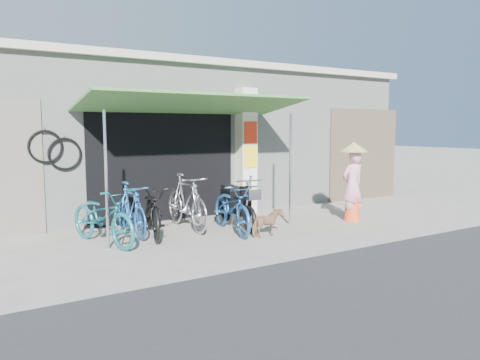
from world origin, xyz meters
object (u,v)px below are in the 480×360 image
nun (353,182)px  moped (236,204)px  bike_black (153,210)px  street_dog (267,223)px  bike_silver (186,201)px  bike_blue (131,209)px  bike_navy (232,208)px  bike_teal (103,216)px

nun → moped: bearing=-18.6°
bike_black → street_dog: (1.82, -1.20, -0.23)m
bike_silver → bike_black: bearing=-162.1°
bike_blue → bike_navy: bearing=-23.1°
bike_silver → moped: (1.01, -0.30, -0.09)m
bike_navy → bike_silver: bearing=140.4°
bike_black → moped: 1.81m
bike_blue → moped: moped is taller
bike_navy → moped: (0.36, 0.44, -0.02)m
bike_teal → nun: size_ratio=1.10×
bike_blue → street_dog: 2.63m
street_dog → bike_blue: bearing=49.9°
bike_silver → bike_teal: bearing=-166.7°
bike_navy → bike_black: bearing=170.8°
bike_teal → bike_navy: size_ratio=1.03×
bike_teal → bike_silver: bearing=-3.2°
nun → bike_blue: bearing=-14.4°
bike_black → bike_navy: size_ratio=1.01×
bike_silver → nun: nun is taller
moped → nun: (2.52, -0.84, 0.39)m
moped → nun: nun is taller
bike_black → bike_silver: bike_silver is taller
nun → bike_navy: bearing=-8.0°
bike_silver → street_dog: (1.01, -1.44, -0.30)m
bike_blue → bike_black: size_ratio=0.90×
bike_teal → moped: bearing=-13.8°
bike_black → bike_navy: 1.53m
bike_blue → street_dog: size_ratio=2.70×
bike_blue → street_dog: bike_blue is taller
bike_navy → bike_blue: bearing=166.0°
bike_teal → street_dog: bike_teal is taller
bike_teal → street_dog: 3.01m
bike_black → bike_silver: 0.85m
bike_blue → moped: size_ratio=0.92×
bike_navy → moped: moped is taller
bike_black → bike_blue: bearing=154.6°
bike_navy → moped: bearing=60.4°
bike_teal → moped: (2.81, 0.10, -0.03)m
bike_teal → nun: nun is taller
bike_teal → bike_blue: (0.66, 0.44, 0.00)m
bike_silver → bike_navy: (0.64, -0.75, -0.08)m
bike_silver → nun: bearing=-17.1°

